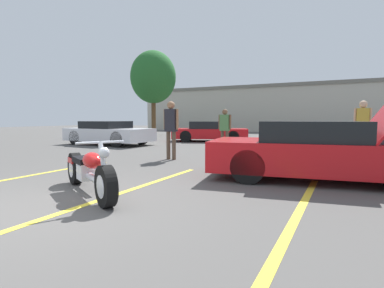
% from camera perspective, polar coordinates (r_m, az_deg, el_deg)
% --- Properties ---
extents(ground_plane, '(80.00, 80.00, 0.00)m').
position_cam_1_polar(ground_plane, '(4.87, -28.60, -10.78)').
color(ground_plane, '#514F4C').
extents(parking_stripe_foreground, '(0.12, 5.67, 0.01)m').
position_cam_1_polar(parking_stripe_foreground, '(7.31, -31.78, -5.79)').
color(parking_stripe_foreground, yellow).
rests_on(parking_stripe_foreground, ground).
extents(parking_stripe_middle, '(0.12, 5.67, 0.01)m').
position_cam_1_polar(parking_stripe_middle, '(5.13, -15.04, -9.54)').
color(parking_stripe_middle, yellow).
rests_on(parking_stripe_middle, ground).
extents(parking_stripe_back, '(0.12, 5.67, 0.01)m').
position_cam_1_polar(parking_stripe_back, '(3.90, 18.61, -14.27)').
color(parking_stripe_back, yellow).
rests_on(parking_stripe_back, ground).
extents(far_building, '(32.00, 4.20, 4.40)m').
position_cam_1_polar(far_building, '(29.90, 19.95, 6.68)').
color(far_building, '#B2AD9E').
rests_on(far_building, ground).
extents(tree_background, '(3.28, 3.28, 6.13)m').
position_cam_1_polar(tree_background, '(22.33, -7.40, 12.48)').
color(tree_background, brown).
rests_on(tree_background, ground).
extents(motorcycle, '(2.23, 1.32, 0.94)m').
position_cam_1_polar(motorcycle, '(5.33, -19.14, -4.96)').
color(motorcycle, black).
rests_on(motorcycle, ground).
extents(show_car_hood_open, '(4.60, 2.48, 2.07)m').
position_cam_1_polar(show_car_hood_open, '(6.63, 23.28, -1.26)').
color(show_car_hood_open, red).
rests_on(show_car_hood_open, ground).
extents(parked_car_mid_row, '(4.43, 3.18, 1.10)m').
position_cam_1_polar(parked_car_mid_row, '(16.58, 3.33, 2.36)').
color(parked_car_mid_row, red).
rests_on(parked_car_mid_row, ground).
extents(parked_car_left_row, '(4.33, 1.99, 1.13)m').
position_cam_1_polar(parked_car_left_row, '(14.96, -15.65, 2.04)').
color(parked_car_left_row, silver).
rests_on(parked_car_left_row, ground).
extents(spectator_near_motorcycle, '(0.52, 0.23, 1.78)m').
position_cam_1_polar(spectator_near_motorcycle, '(9.20, -4.02, 3.66)').
color(spectator_near_motorcycle, brown).
rests_on(spectator_near_motorcycle, ground).
extents(spectator_midground, '(0.52, 0.24, 1.84)m').
position_cam_1_polar(spectator_midground, '(11.16, 29.71, 3.44)').
color(spectator_midground, '#333338').
rests_on(spectator_midground, ground).
extents(spectator_far_lot, '(0.52, 0.21, 1.62)m').
position_cam_1_polar(spectator_far_lot, '(11.65, 6.26, 3.37)').
color(spectator_far_lot, brown).
rests_on(spectator_far_lot, ground).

